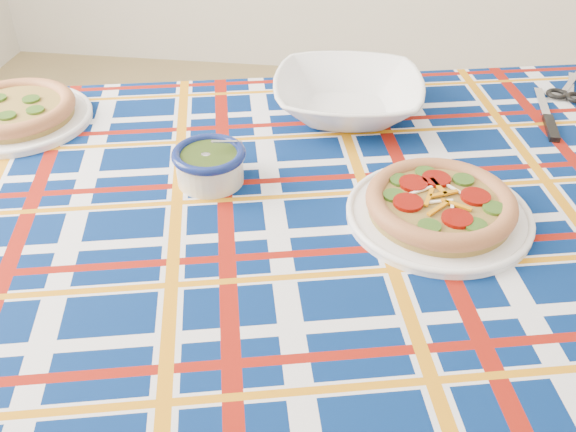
% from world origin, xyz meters
% --- Properties ---
extents(floor, '(4.00, 4.00, 0.00)m').
position_xyz_m(floor, '(0.00, 0.00, 0.00)').
color(floor, '#957D4D').
rests_on(floor, ground).
extents(dining_table, '(1.84, 1.38, 0.77)m').
position_xyz_m(dining_table, '(-0.12, -0.33, 0.70)').
color(dining_table, brown).
rests_on(dining_table, floor).
extents(tablecloth, '(1.87, 1.42, 0.11)m').
position_xyz_m(tablecloth, '(-0.12, -0.33, 0.72)').
color(tablecloth, '#041D53').
rests_on(tablecloth, dining_table).
extents(main_focaccia_plate, '(0.33, 0.33, 0.06)m').
position_xyz_m(main_focaccia_plate, '(0.06, -0.32, 0.80)').
color(main_focaccia_plate, olive).
rests_on(main_focaccia_plate, tablecloth).
extents(pesto_bowl, '(0.14, 0.14, 0.08)m').
position_xyz_m(pesto_bowl, '(-0.33, -0.26, 0.81)').
color(pesto_bowl, '#1F300D').
rests_on(pesto_bowl, tablecloth).
extents(serving_bowl, '(0.32, 0.32, 0.07)m').
position_xyz_m(serving_bowl, '(-0.11, 0.02, 0.81)').
color(serving_bowl, white).
rests_on(serving_bowl, tablecloth).
extents(second_focaccia_plate, '(0.36, 0.36, 0.05)m').
position_xyz_m(second_focaccia_plate, '(-0.76, -0.11, 0.80)').
color(second_focaccia_plate, olive).
rests_on(second_focaccia_plate, tablecloth).
extents(table_knife, '(0.03, 0.25, 0.01)m').
position_xyz_m(table_knife, '(0.30, 0.11, 0.78)').
color(table_knife, silver).
rests_on(table_knife, tablecloth).
extents(kitchen_scissors, '(0.14, 0.20, 0.02)m').
position_xyz_m(kitchen_scissors, '(0.37, 0.21, 0.78)').
color(kitchen_scissors, silver).
rests_on(kitchen_scissors, tablecloth).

